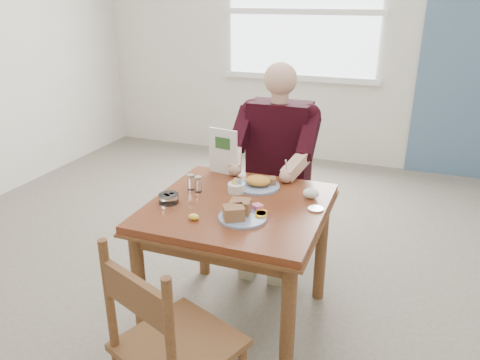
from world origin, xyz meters
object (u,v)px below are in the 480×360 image
at_px(table, 238,222).
at_px(far_plate, 259,183).
at_px(chair_far, 278,194).
at_px(near_plate, 241,213).
at_px(diner, 276,153).
at_px(chair_near, 170,348).

bearing_deg(table, far_plate, 82.46).
height_order(chair_far, near_plate, chair_far).
height_order(diner, near_plate, diner).
relative_size(table, diner, 0.66).
relative_size(diner, near_plate, 4.41).
bearing_deg(diner, near_plate, -85.12).
relative_size(chair_near, diner, 0.69).
distance_m(table, near_plate, 0.22).
bearing_deg(far_plate, chair_far, 93.45).
bearing_deg(diner, table, -90.00).
relative_size(table, near_plate, 2.93).
xyz_separation_m(chair_far, chair_near, (0.02, -1.61, 0.00)).
bearing_deg(far_plate, table, -97.54).
bearing_deg(diner, chair_far, 90.01).
distance_m(diner, far_plate, 0.46).
bearing_deg(diner, far_plate, -85.89).
height_order(table, near_plate, near_plate).
bearing_deg(far_plate, chair_near, -90.57).
height_order(diner, far_plate, diner).
distance_m(chair_far, near_plate, 1.00).
xyz_separation_m(diner, near_plate, (0.07, -0.86, -0.03)).
bearing_deg(chair_near, near_plate, 85.54).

